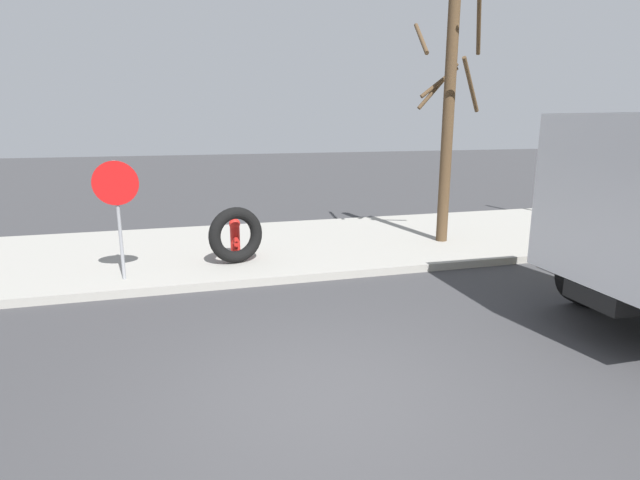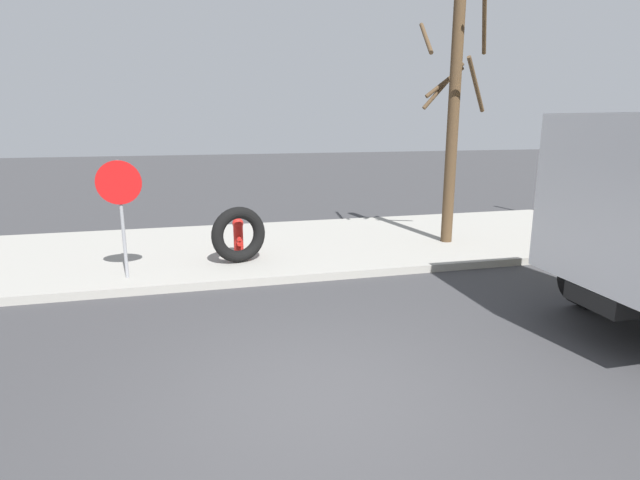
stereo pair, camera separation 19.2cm
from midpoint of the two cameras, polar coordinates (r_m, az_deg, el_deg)
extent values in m
plane|color=#38383A|center=(5.67, -0.15, -17.64)|extent=(80.00, 80.00, 0.00)
cube|color=#99968E|center=(11.61, -8.82, -1.00)|extent=(36.00, 5.00, 0.15)
cylinder|color=red|center=(10.68, -9.97, -0.16)|extent=(0.20, 0.20, 0.63)
sphere|color=red|center=(10.60, -10.05, 1.79)|extent=(0.23, 0.23, 0.23)
cylinder|color=red|center=(10.49, -9.88, 0.02)|extent=(0.09, 0.16, 0.09)
cylinder|color=red|center=(10.84, -10.08, 0.44)|extent=(0.09, 0.16, 0.09)
cylinder|color=red|center=(10.51, -9.86, -0.38)|extent=(0.11, 0.16, 0.11)
torus|color=black|center=(10.14, -9.93, 0.54)|extent=(1.14, 0.57, 1.12)
cylinder|color=gray|center=(9.53, -22.07, 1.95)|extent=(0.06, 0.06, 2.10)
cylinder|color=red|center=(9.40, -22.45, 5.89)|extent=(0.76, 0.02, 0.76)
cylinder|color=black|center=(9.16, 27.46, -3.21)|extent=(1.10, 0.32, 1.10)
cylinder|color=#4C3823|center=(11.96, 13.65, 12.55)|extent=(0.25, 0.25, 5.36)
cylinder|color=#4C3823|center=(12.38, 12.60, 16.45)|extent=(1.02, 0.17, 1.05)
cylinder|color=#4C3823|center=(11.80, 16.03, 16.30)|extent=(0.85, 0.68, 1.11)
cylinder|color=#4C3823|center=(12.08, 16.87, 22.29)|extent=(0.71, 0.95, 1.21)
cylinder|color=#4C3823|center=(12.36, 12.74, 16.81)|extent=(0.95, 0.14, 0.71)
cylinder|color=#4C3823|center=(11.94, 10.76, 21.28)|extent=(0.46, 1.37, 0.84)
camera|label=1|loc=(0.10, -90.69, -0.16)|focal=28.62mm
camera|label=2|loc=(0.10, 89.31, 0.16)|focal=28.62mm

